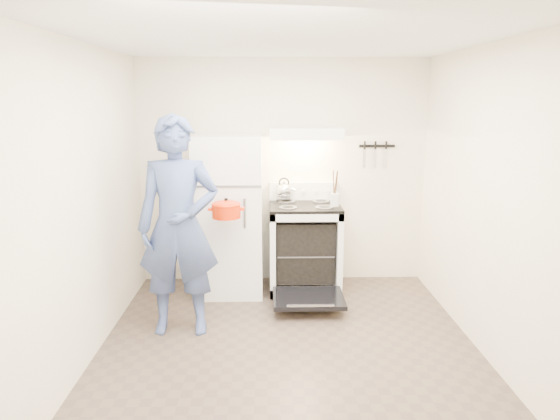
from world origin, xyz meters
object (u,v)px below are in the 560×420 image
object	(u,v)px
stove_body	(304,248)
dutch_oven	(226,211)
refrigerator	(230,215)
tea_kettle	(284,189)
person	(179,227)

from	to	relation	value
stove_body	dutch_oven	xyz separation A→B (m)	(-0.79, -0.61, 0.56)
refrigerator	dutch_oven	distance (m)	0.61
tea_kettle	person	world-z (taller)	person
refrigerator	dutch_oven	bearing A→B (deg)	-88.40
stove_body	refrigerator	bearing A→B (deg)	-178.23
stove_body	dutch_oven	bearing A→B (deg)	-142.63
tea_kettle	dutch_oven	bearing A→B (deg)	-124.88
refrigerator	stove_body	distance (m)	0.90
stove_body	person	world-z (taller)	person
tea_kettle	dutch_oven	world-z (taller)	tea_kettle
person	dutch_oven	world-z (taller)	person
tea_kettle	person	bearing A→B (deg)	-128.30
tea_kettle	stove_body	bearing A→B (deg)	-44.81
refrigerator	tea_kettle	bearing A→B (deg)	22.35
stove_body	dutch_oven	size ratio (longest dim) A/B	2.68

